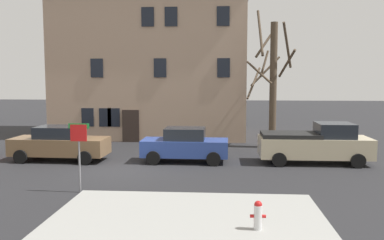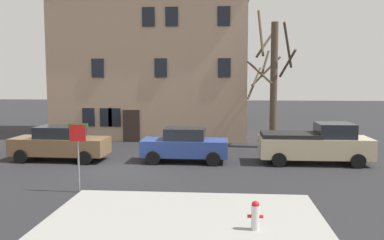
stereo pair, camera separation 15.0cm
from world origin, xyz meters
name	(u,v)px [view 2 (the right image)]	position (x,y,z in m)	size (l,w,h in m)	color
ground_plane	(120,170)	(0.00, 0.00, 0.00)	(120.00, 120.00, 0.00)	#262628
sidewalk_slab	(182,231)	(3.58, -7.49, 0.06)	(8.00, 7.16, 0.12)	#999993
building_main	(154,55)	(-0.43, 11.95, 5.82)	(13.58, 7.95, 11.49)	tan
tree_bare_near	(274,80)	(7.58, 6.62, 4.04)	(2.35, 2.35, 8.19)	#4C3D2D
tree_bare_mid	(271,98)	(7.45, 6.94, 2.94)	(2.20, 3.19, 5.83)	#4C3D2D
car_brown_sedan	(60,143)	(-3.56, 1.88, 0.87)	(4.81, 2.15, 1.75)	brown
car_blue_sedan	(185,145)	(2.75, 1.99, 0.85)	(4.26, 1.98, 1.71)	#2D4799
pickup_truck_beige	(315,144)	(9.11, 2.15, 0.96)	(5.30, 2.23, 1.99)	#C6B793
fire_hydrant	(255,215)	(5.54, -7.36, 0.53)	(0.42, 0.22, 0.78)	silver
street_sign_pole	(78,144)	(-0.57, -3.76, 1.78)	(0.76, 0.07, 2.53)	slate
bicycle_leaning	(54,137)	(-6.25, 7.41, 0.37)	(1.75, 0.09, 1.03)	black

